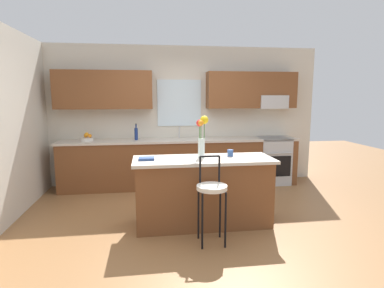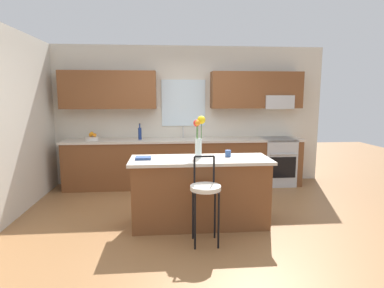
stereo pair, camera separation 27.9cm
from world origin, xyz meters
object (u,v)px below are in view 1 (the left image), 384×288
(flower_vase, at_px, (202,134))
(mug_ceramic, at_px, (230,153))
(bottle_olive_oil, at_px, (136,134))
(fruit_bowl_oranges, at_px, (87,138))
(cookbook, at_px, (146,159))
(bar_stool_near, at_px, (212,191))
(oven_range, at_px, (272,160))
(kitchen_island, at_px, (203,191))

(flower_vase, height_order, mug_ceramic, flower_vase)
(mug_ceramic, bearing_deg, bottle_olive_oil, 126.43)
(fruit_bowl_oranges, bearing_deg, mug_ceramic, -39.13)
(flower_vase, xyz_separation_m, cookbook, (-0.73, -0.04, -0.30))
(cookbook, bearing_deg, mug_ceramic, 4.31)
(cookbook, xyz_separation_m, fruit_bowl_oranges, (-1.08, 1.89, 0.03))
(flower_vase, bearing_deg, fruit_bowl_oranges, 134.43)
(flower_vase, bearing_deg, bottle_olive_oil, 116.58)
(bar_stool_near, bearing_deg, oven_range, 54.33)
(oven_range, xyz_separation_m, mug_ceramic, (-1.35, -1.78, 0.51))
(oven_range, distance_m, flower_vase, 2.65)
(flower_vase, relative_size, cookbook, 2.81)
(bar_stool_near, relative_size, cookbook, 5.21)
(kitchen_island, distance_m, fruit_bowl_oranges, 2.68)
(oven_range, bearing_deg, bottle_olive_oil, 179.47)
(bar_stool_near, bearing_deg, flower_vase, 91.46)
(flower_vase, bearing_deg, mug_ceramic, 6.38)
(cookbook, xyz_separation_m, bottle_olive_oil, (-0.19, 1.89, 0.11))
(kitchen_island, distance_m, bar_stool_near, 0.58)
(flower_vase, height_order, fruit_bowl_oranges, flower_vase)
(kitchen_island, bearing_deg, flower_vase, 108.41)
(mug_ceramic, distance_m, cookbook, 1.14)
(bar_stool_near, xyz_separation_m, bottle_olive_oil, (-0.94, 2.45, 0.41))
(bar_stool_near, distance_m, bottle_olive_oil, 2.65)
(kitchen_island, distance_m, cookbook, 0.89)
(oven_range, relative_size, bar_stool_near, 0.88)
(flower_vase, distance_m, mug_ceramic, 0.49)
(oven_range, bearing_deg, fruit_bowl_oranges, 179.54)
(fruit_bowl_oranges, height_order, bottle_olive_oil, bottle_olive_oil)
(bar_stool_near, bearing_deg, kitchen_island, 90.00)
(oven_range, distance_m, mug_ceramic, 2.29)
(flower_vase, height_order, bottle_olive_oil, flower_vase)
(bar_stool_near, xyz_separation_m, mug_ceramic, (0.39, 0.64, 0.33))
(kitchen_island, bearing_deg, bar_stool_near, -90.00)
(kitchen_island, bearing_deg, cookbook, 179.59)
(bar_stool_near, height_order, bottle_olive_oil, bottle_olive_oil)
(mug_ceramic, relative_size, fruit_bowl_oranges, 0.37)
(fruit_bowl_oranges, bearing_deg, oven_range, -0.46)
(flower_vase, xyz_separation_m, bottle_olive_oil, (-0.92, 1.85, -0.20))
(kitchen_island, relative_size, mug_ceramic, 20.68)
(oven_range, height_order, bar_stool_near, bar_stool_near)
(flower_vase, bearing_deg, oven_range, 46.12)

